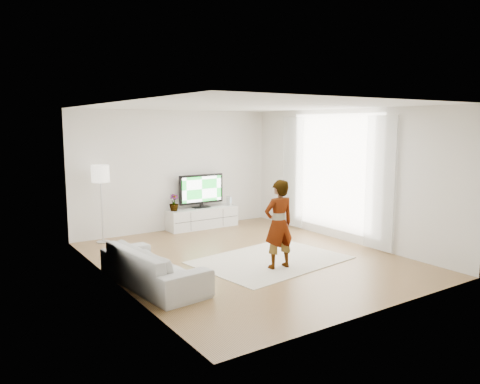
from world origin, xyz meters
TOP-DOWN VIEW (x-y plane):
  - floor at (0.00, 0.00)m, footprint 6.00×6.00m
  - ceiling at (0.00, 0.00)m, footprint 6.00×6.00m
  - wall_left at (-2.50, 0.00)m, footprint 0.02×6.00m
  - wall_right at (2.50, 0.00)m, footprint 0.02×6.00m
  - wall_back at (0.00, 3.00)m, footprint 5.00×0.02m
  - wall_front at (0.00, -3.00)m, footprint 5.00×0.02m
  - window at (2.48, 0.30)m, footprint 0.01×2.60m
  - curtain_near at (2.40, -1.00)m, footprint 0.04×0.70m
  - curtain_far at (2.40, 1.60)m, footprint 0.04×0.70m
  - media_console at (0.56, 2.76)m, footprint 1.75×0.50m
  - television at (0.56, 2.79)m, footprint 1.15×0.23m
  - game_console at (1.33, 2.76)m, footprint 0.06×0.16m
  - potted_plant at (-0.18, 2.77)m, footprint 0.24×0.24m
  - rug at (0.28, -0.33)m, footprint 2.88×2.25m
  - player at (0.10, -0.78)m, footprint 0.59×0.41m
  - sofa at (-2.05, -0.38)m, footprint 1.04×2.17m
  - floor_lamp at (-1.87, 2.70)m, footprint 0.36×0.36m

SIDE VIEW (x-z plane):
  - floor at x=0.00m, z-range 0.00..0.00m
  - rug at x=0.28m, z-range 0.00..0.01m
  - media_console at x=0.56m, z-range 0.00..0.49m
  - sofa at x=-2.05m, z-range 0.00..0.61m
  - game_console at x=1.33m, z-range 0.49..0.71m
  - potted_plant at x=-0.18m, z-range 0.49..0.88m
  - player at x=0.10m, z-range 0.01..1.55m
  - television at x=0.56m, z-range 0.52..1.33m
  - curtain_near at x=2.40m, z-range 0.05..2.65m
  - curtain_far at x=2.40m, z-range 0.05..2.65m
  - floor_lamp at x=-1.87m, z-range 0.57..2.21m
  - wall_left at x=-2.50m, z-range 0.00..2.80m
  - wall_right at x=2.50m, z-range 0.00..2.80m
  - wall_back at x=0.00m, z-range 0.00..2.80m
  - wall_front at x=0.00m, z-range 0.00..2.80m
  - window at x=2.48m, z-range 0.20..2.70m
  - ceiling at x=0.00m, z-range 2.80..2.80m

